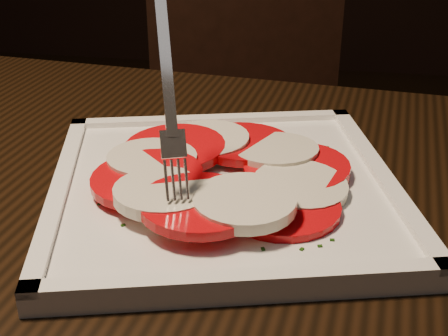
# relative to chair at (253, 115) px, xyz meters

# --- Properties ---
(chair) EXTENTS (0.53, 0.53, 0.93)m
(chair) POSITION_rel_chair_xyz_m (0.00, 0.00, 0.00)
(chair) COLOR black
(chair) RESTS_ON ground
(plate) EXTENTS (0.37, 0.37, 0.01)m
(plate) POSITION_rel_chair_xyz_m (0.07, -0.74, 0.22)
(plate) COLOR white
(plate) RESTS_ON table
(caprese_salad) EXTENTS (0.23, 0.23, 0.03)m
(caprese_salad) POSITION_rel_chair_xyz_m (0.07, -0.74, 0.24)
(caprese_salad) COLOR red
(caprese_salad) RESTS_ON plate
(fork) EXTENTS (0.07, 0.10, 0.15)m
(fork) POSITION_rel_chair_xyz_m (0.02, -0.76, 0.33)
(fork) COLOR white
(fork) RESTS_ON caprese_salad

